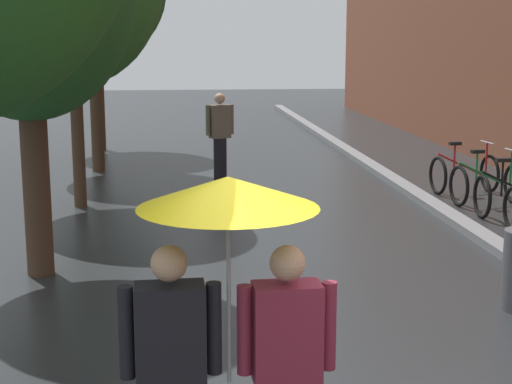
# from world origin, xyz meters

# --- Properties ---
(kerb_strip) EXTENTS (0.30, 36.00, 0.12)m
(kerb_strip) POSITION_xyz_m (3.20, 10.00, 0.06)
(kerb_strip) COLOR slate
(kerb_strip) RESTS_ON ground
(parked_bicycle_6) EXTENTS (1.14, 0.80, 0.96)m
(parked_bicycle_6) POSITION_xyz_m (4.19, 8.58, 0.38)
(parked_bicycle_6) COLOR black
(parked_bicycle_6) RESTS_ON ground
(parked_bicycle_7) EXTENTS (1.14, 0.81, 0.96)m
(parked_bicycle_7) POSITION_xyz_m (4.18, 9.61, 0.38)
(parked_bicycle_7) COLOR black
(parked_bicycle_7) RESTS_ON ground
(couple_under_umbrella) EXTENTS (1.27, 1.04, 2.03)m
(couple_under_umbrella) POSITION_xyz_m (-0.79, 0.31, 1.32)
(couple_under_umbrella) COLOR #1E233D
(couple_under_umbrella) RESTS_ON ground
(pedestrian_walking_midground) EXTENTS (0.56, 0.34, 1.75)m
(pedestrian_walking_midground) POSITION_xyz_m (-0.18, 11.33, 0.90)
(pedestrian_walking_midground) COLOR black
(pedestrian_walking_midground) RESTS_ON ground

